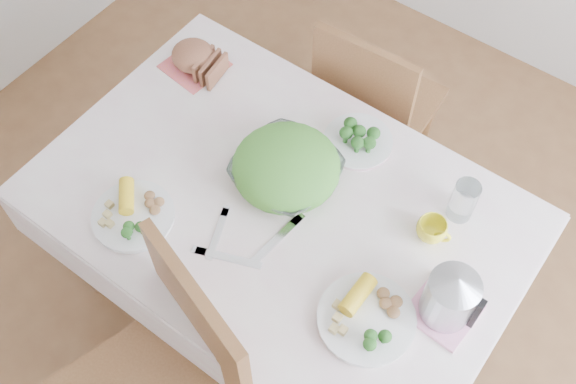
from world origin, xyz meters
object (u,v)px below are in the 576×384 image
Objects in this scene: dining_table at (280,259)px; dinner_plate_left at (134,216)px; chair_far at (379,101)px; yellow_mug at (431,230)px; electric_kettle at (451,294)px; salad_bowl at (286,172)px; dinner_plate_right at (366,319)px.

dining_table is 5.48× the size of dinner_plate_left.
dinner_plate_left is at bearing 73.56° from chair_far.
electric_kettle is at bearing -51.18° from yellow_mug.
dinner_plate_left is at bearing -137.57° from electric_kettle.
chair_far is 1.15m from dinner_plate_left.
salad_bowl is 0.48m from yellow_mug.
salad_bowl is at bearing -164.56° from electric_kettle.
dinner_plate_right is at bearing -28.59° from salad_bowl.
yellow_mug is (0.47, 0.09, -0.00)m from salad_bowl.
yellow_mug is (0.51, -0.59, 0.33)m from chair_far.
yellow_mug is (0.01, 0.34, 0.03)m from dinner_plate_right.
chair_far is 3.34× the size of dinner_plate_right.
yellow_mug is at bearing 32.39° from dinner_plate_left.
yellow_mug reaches higher than dining_table.
chair_far is at bearing 95.62° from dining_table.
dining_table is at bearing 43.23° from dinner_plate_left.
electric_kettle reaches higher than salad_bowl.
chair_far reaches higher than salad_bowl.
yellow_mug is 0.26m from electric_kettle.
salad_bowl reaches higher than yellow_mug.
dinner_plate_right reaches higher than dinner_plate_left.
chair_far reaches higher than dining_table.
chair_far is 2.91× the size of salad_bowl.
electric_kettle is at bearing 127.05° from chair_far.
chair_far is 3.65× the size of dinner_plate_left.
dining_table is 6.96× the size of electric_kettle.
chair_far is 10.09× the size of yellow_mug.
dining_table is 0.61m from dinner_plate_right.
dinner_plate_right is 3.02× the size of yellow_mug.
yellow_mug is at bearing 88.80° from dinner_plate_right.
dinner_plate_right is at bearing -111.99° from electric_kettle.
dining_table is at bearing -67.32° from salad_bowl.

